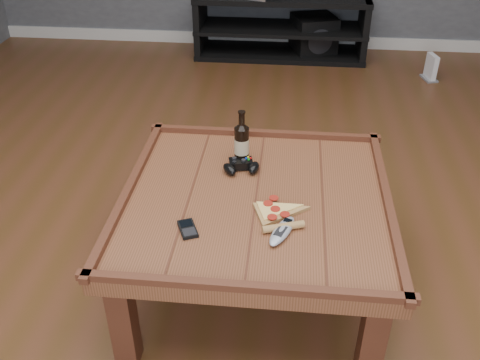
# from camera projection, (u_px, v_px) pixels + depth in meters

# --- Properties ---
(ground) EXTENTS (6.00, 6.00, 0.00)m
(ground) POSITION_uv_depth(u_px,v_px,m) (254.00, 284.00, 2.25)
(ground) COLOR #4F3016
(ground) RESTS_ON ground
(baseboard) EXTENTS (5.00, 0.02, 0.10)m
(baseboard) POSITION_uv_depth(u_px,v_px,m) (281.00, 40.00, 4.71)
(baseboard) COLOR silver
(baseboard) RESTS_ON ground
(coffee_table) EXTENTS (1.03, 1.03, 0.48)m
(coffee_table) POSITION_uv_depth(u_px,v_px,m) (256.00, 210.00, 2.04)
(coffee_table) COLOR #583019
(coffee_table) RESTS_ON ground
(media_console) EXTENTS (1.40, 0.45, 0.50)m
(media_console) POSITION_uv_depth(u_px,v_px,m) (281.00, 27.00, 4.40)
(media_console) COLOR black
(media_console) RESTS_ON ground
(beer_bottle) EXTENTS (0.06, 0.06, 0.23)m
(beer_bottle) POSITION_uv_depth(u_px,v_px,m) (242.00, 143.00, 2.16)
(beer_bottle) COLOR black
(beer_bottle) RESTS_ON coffee_table
(game_controller) EXTENTS (0.16, 0.13, 0.04)m
(game_controller) POSITION_uv_depth(u_px,v_px,m) (241.00, 166.00, 2.15)
(game_controller) COLOR black
(game_controller) RESTS_ON coffee_table
(pizza_slice) EXTENTS (0.24, 0.30, 0.03)m
(pizza_slice) POSITION_uv_depth(u_px,v_px,m) (276.00, 214.00, 1.90)
(pizza_slice) COLOR tan
(pizza_slice) RESTS_ON coffee_table
(smartphone) EXTENTS (0.09, 0.11, 0.01)m
(smartphone) POSITION_uv_depth(u_px,v_px,m) (188.00, 229.00, 1.84)
(smartphone) COLOR black
(smartphone) RESTS_ON coffee_table
(remote_control) EXTENTS (0.11, 0.18, 0.03)m
(remote_control) POSITION_uv_depth(u_px,v_px,m) (282.00, 231.00, 1.82)
(remote_control) COLOR #999DA6
(remote_control) RESTS_ON coffee_table
(subwoofer) EXTENTS (0.41, 0.41, 0.33)m
(subwoofer) POSITION_uv_depth(u_px,v_px,m) (313.00, 36.00, 4.47)
(subwoofer) COLOR black
(subwoofer) RESTS_ON ground
(game_console) EXTENTS (0.12, 0.17, 0.20)m
(game_console) POSITION_uv_depth(u_px,v_px,m) (431.00, 68.00, 4.05)
(game_console) COLOR gray
(game_console) RESTS_ON ground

